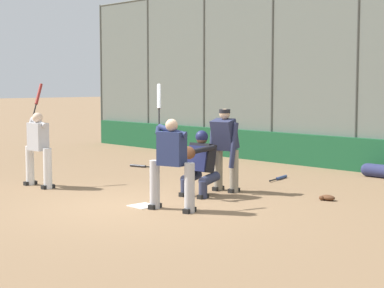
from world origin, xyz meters
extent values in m
plane|color=#846647|center=(0.00, 0.00, 0.00)|extent=(160.00, 160.00, 0.00)
cube|color=white|center=(0.00, 0.00, 0.01)|extent=(0.43, 0.43, 0.01)
cylinder|color=#515651|center=(0.00, -6.77, 2.50)|extent=(0.08, 0.08, 5.00)
cylinder|color=#515651|center=(2.68, -6.77, 2.50)|extent=(0.08, 0.08, 5.00)
cylinder|color=#515651|center=(5.35, -6.77, 2.50)|extent=(0.08, 0.08, 5.00)
cylinder|color=#515651|center=(8.03, -6.77, 2.50)|extent=(0.08, 0.08, 5.00)
cylinder|color=#515651|center=(10.70, -6.77, 2.50)|extent=(0.08, 0.08, 5.00)
cube|color=slate|center=(0.00, -6.77, 2.50)|extent=(21.40, 0.01, 5.00)
cube|color=#19512D|center=(0.00, -6.67, 0.41)|extent=(20.97, 0.18, 0.83)
cylinder|color=#B7B7BC|center=(-0.98, -0.20, 0.42)|extent=(0.17, 0.17, 0.84)
cube|color=black|center=(-0.98, -0.20, 0.04)|extent=(0.18, 0.30, 0.08)
cylinder|color=#B7B7BC|center=(-0.30, -0.01, 0.42)|extent=(0.17, 0.17, 0.84)
cube|color=black|center=(-0.30, -0.01, 0.04)|extent=(0.18, 0.30, 0.08)
cube|color=navy|center=(-0.64, -0.10, 1.06)|extent=(0.51, 0.38, 0.58)
sphere|color=tan|center=(-0.64, -0.10, 1.46)|extent=(0.21, 0.21, 0.21)
cylinder|color=navy|center=(-0.63, -0.12, 1.36)|extent=(0.59, 0.20, 0.22)
cylinder|color=navy|center=(-0.36, -0.05, 1.36)|extent=(0.15, 0.17, 0.16)
sphere|color=black|center=(-0.35, -0.07, 1.42)|extent=(0.04, 0.04, 0.04)
cylinder|color=black|center=(-0.28, -0.13, 1.57)|extent=(0.18, 0.16, 0.32)
cylinder|color=#B7BCC1|center=(-0.10, -0.28, 1.93)|extent=(0.29, 0.26, 0.45)
cylinder|color=#2D334C|center=(-0.18, -1.30, 0.16)|extent=(0.16, 0.16, 0.32)
cylinder|color=#2D334C|center=(-0.14, -1.50, 0.34)|extent=(0.27, 0.51, 0.25)
cube|color=black|center=(-0.18, -1.30, 0.04)|extent=(0.14, 0.27, 0.08)
cylinder|color=#2D334C|center=(0.25, -1.22, 0.16)|extent=(0.16, 0.16, 0.32)
cylinder|color=#2D334C|center=(0.28, -1.43, 0.34)|extent=(0.27, 0.51, 0.25)
cube|color=black|center=(0.25, -1.22, 0.04)|extent=(0.14, 0.27, 0.08)
cube|color=black|center=(0.08, -1.51, 0.73)|extent=(0.53, 0.45, 0.58)
cube|color=#191E47|center=(0.05, -1.36, 0.73)|extent=(0.44, 0.21, 0.48)
sphere|color=brown|center=(0.08, -1.51, 1.10)|extent=(0.22, 0.22, 0.22)
sphere|color=#191E47|center=(0.08, -1.51, 1.14)|extent=(0.24, 0.24, 0.24)
cylinder|color=black|center=(-0.14, -1.29, 0.91)|extent=(0.22, 0.58, 0.17)
ellipsoid|color=#56331E|center=(-0.08, -1.02, 0.88)|extent=(0.31, 0.15, 0.24)
cylinder|color=brown|center=(0.36, -1.46, 0.76)|extent=(0.15, 0.34, 0.47)
cylinder|color=gray|center=(-0.11, -2.23, 0.42)|extent=(0.18, 0.18, 0.85)
cube|color=black|center=(-0.11, -2.23, 0.04)|extent=(0.15, 0.29, 0.08)
cylinder|color=gray|center=(0.27, -2.17, 0.42)|extent=(0.18, 0.18, 0.85)
cube|color=black|center=(0.27, -2.17, 0.04)|extent=(0.15, 0.29, 0.08)
cube|color=#282D4C|center=(0.07, -2.14, 1.15)|extent=(0.51, 0.46, 0.65)
sphere|color=tan|center=(0.07, -2.14, 1.55)|extent=(0.21, 0.21, 0.21)
cylinder|color=black|center=(0.07, -2.14, 1.61)|extent=(0.22, 0.22, 0.07)
cylinder|color=#282D4C|center=(-0.20, -2.12, 0.95)|extent=(0.12, 0.23, 0.90)
cylinder|color=#282D4C|center=(0.33, -2.05, 0.95)|extent=(0.17, 0.25, 0.90)
cylinder|color=silver|center=(2.82, 0.23, 0.42)|extent=(0.17, 0.17, 0.84)
cube|color=black|center=(2.82, 0.23, 0.04)|extent=(0.11, 0.28, 0.08)
cylinder|color=silver|center=(3.52, 0.24, 0.42)|extent=(0.17, 0.17, 0.84)
cube|color=black|center=(3.52, 0.24, 0.04)|extent=(0.11, 0.28, 0.08)
cube|color=#B7B7BC|center=(3.17, 0.23, 1.06)|extent=(0.46, 0.27, 0.57)
sphere|color=beige|center=(3.17, 0.23, 1.45)|extent=(0.21, 0.21, 0.21)
cylinder|color=#B7B7BC|center=(3.18, 0.21, 1.35)|extent=(0.59, 0.14, 0.22)
cylinder|color=#B7B7BC|center=(3.45, 0.21, 1.35)|extent=(0.13, 0.16, 0.16)
sphere|color=black|center=(3.46, 0.19, 1.41)|extent=(0.04, 0.04, 0.04)
cylinder|color=black|center=(3.51, 0.11, 1.57)|extent=(0.15, 0.20, 0.32)
cylinder|color=maroon|center=(3.64, -0.08, 1.93)|extent=(0.24, 0.30, 0.46)
sphere|color=black|center=(2.74, -3.77, 0.03)|extent=(0.04, 0.04, 0.04)
cylinder|color=black|center=(2.59, -3.69, 0.03)|extent=(0.31, 0.20, 0.03)
cylinder|color=tan|center=(2.24, -3.48, 0.03)|extent=(0.44, 0.30, 0.07)
sphere|color=black|center=(3.65, -3.42, 0.03)|extent=(0.04, 0.04, 0.04)
cylinder|color=black|center=(3.82, -3.37, 0.03)|extent=(0.35, 0.12, 0.03)
cylinder|color=#28282D|center=(4.23, -3.27, 0.03)|extent=(0.49, 0.19, 0.07)
sphere|color=black|center=(0.21, -3.74, 0.03)|extent=(0.04, 0.04, 0.04)
cylinder|color=black|center=(0.26, -3.92, 0.03)|extent=(0.11, 0.35, 0.03)
cylinder|color=#334789|center=(0.36, -4.33, 0.03)|extent=(0.19, 0.50, 0.07)
ellipsoid|color=#56331E|center=(-1.92, -2.83, 0.05)|extent=(0.29, 0.18, 0.10)
ellipsoid|color=#56331E|center=(-1.84, -2.74, 0.05)|extent=(0.10, 0.08, 0.08)
cylinder|color=navy|center=(-1.15, -6.13, 0.15)|extent=(0.82, 0.31, 0.31)
sphere|color=navy|center=(-0.74, -6.13, 0.15)|extent=(0.30, 0.30, 0.30)
camera|label=1|loc=(-8.67, 7.06, 2.15)|focal=60.00mm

